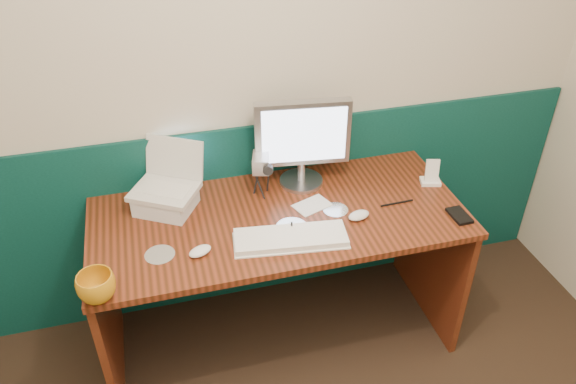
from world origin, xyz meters
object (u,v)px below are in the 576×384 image
object	(u,v)px
laptop	(161,172)
camcorder	(261,176)
desk	(280,279)
keyboard	(291,239)
mug	(97,287)
monitor	(302,143)

from	to	relation	value
laptop	camcorder	distance (m)	0.43
desk	keyboard	size ratio (longest dim) A/B	3.55
mug	camcorder	xyz separation A→B (m)	(0.70, 0.48, 0.05)
mug	keyboard	bearing A→B (deg)	9.71
keyboard	camcorder	bearing A→B (deg)	103.49
desk	camcorder	size ratio (longest dim) A/B	8.03
laptop	mug	world-z (taller)	laptop
laptop	keyboard	bearing A→B (deg)	-6.67
monitor	mug	bearing A→B (deg)	-142.31
desk	monitor	bearing A→B (deg)	53.22
laptop	mug	size ratio (longest dim) A/B	1.95
monitor	mug	size ratio (longest dim) A/B	3.08
monitor	desk	bearing A→B (deg)	-119.38
mug	desk	bearing A→B (deg)	22.73
monitor	keyboard	size ratio (longest dim) A/B	0.93
monitor	camcorder	xyz separation A→B (m)	(-0.20, -0.05, -0.11)
monitor	keyboard	xyz separation A→B (m)	(-0.16, -0.40, -0.20)
keyboard	camcorder	distance (m)	0.37
desk	keyboard	distance (m)	0.43
laptop	mug	xyz separation A→B (m)	(-0.28, -0.48, -0.14)
camcorder	laptop	bearing A→B (deg)	-164.68
monitor	camcorder	distance (m)	0.23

